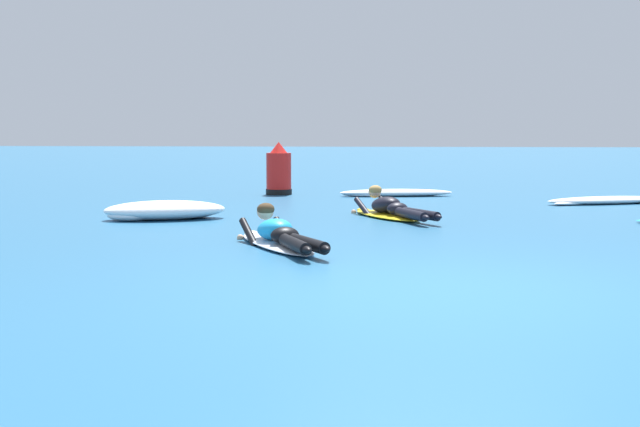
# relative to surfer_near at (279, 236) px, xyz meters

# --- Properties ---
(ground_plane) EXTENTS (120.00, 120.00, 0.00)m
(ground_plane) POSITION_rel_surfer_near_xyz_m (1.71, 7.53, -0.14)
(ground_plane) COLOR #235B84
(surfer_near) EXTENTS (1.54, 2.45, 0.54)m
(surfer_near) POSITION_rel_surfer_near_xyz_m (0.00, 0.00, 0.00)
(surfer_near) COLOR silver
(surfer_near) RESTS_ON ground
(surfer_far) EXTENTS (1.58, 2.42, 0.54)m
(surfer_far) POSITION_rel_surfer_near_xyz_m (1.22, 3.59, 0.00)
(surfer_far) COLOR yellow
(surfer_far) RESTS_ON ground
(whitewater_front) EXTENTS (2.46, 0.93, 0.16)m
(whitewater_front) POSITION_rel_surfer_near_xyz_m (1.21, 8.16, -0.06)
(whitewater_front) COLOR white
(whitewater_front) RESTS_ON ground
(whitewater_mid_left) EXTENTS (2.57, 1.45, 0.15)m
(whitewater_mid_left) POSITION_rel_surfer_near_xyz_m (5.26, 6.72, -0.07)
(whitewater_mid_left) COLOR white
(whitewater_mid_left) RESTS_ON ground
(whitewater_mid_right) EXTENTS (2.07, 1.48, 0.30)m
(whitewater_mid_right) POSITION_rel_surfer_near_xyz_m (-2.29, 3.00, 0.00)
(whitewater_mid_right) COLOR white
(whitewater_mid_right) RESTS_ON ground
(channel_marker_buoy) EXTENTS (0.57, 0.57, 1.15)m
(channel_marker_buoy) POSITION_rel_surfer_near_xyz_m (-1.35, 8.41, 0.33)
(channel_marker_buoy) COLOR red
(channel_marker_buoy) RESTS_ON ground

